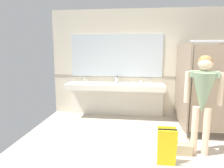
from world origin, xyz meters
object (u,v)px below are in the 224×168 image
Objects in this scene: person_standing at (203,93)px; wet_floor_sign at (167,147)px; soap_dispenser at (117,80)px; handbag at (183,149)px; paper_cup at (141,83)px.

person_standing is 2.81× the size of wet_floor_sign.
wet_floor_sign is (1.02, -2.37, -0.66)m from soap_dispenser.
person_standing is at bearing 11.92° from handbag.
paper_cup is at bearing 112.31° from handbag.
soap_dispenser is 0.29× the size of wet_floor_sign.
soap_dispenser is (-1.35, 1.98, 0.87)m from handbag.
soap_dispenser is 0.66m from paper_cup.
person_standing is at bearing -59.72° from paper_cup.
person_standing is at bearing 36.40° from wet_floor_sign.
paper_cup is (-1.00, 1.71, -0.13)m from person_standing.
person_standing reaches higher than handbag.
wet_floor_sign is (0.39, -2.15, -0.63)m from paper_cup.
wet_floor_sign is at bearing -130.44° from handbag.
wet_floor_sign is (-0.33, -0.39, 0.21)m from handbag.
soap_dispenser is at bearing 130.14° from person_standing.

